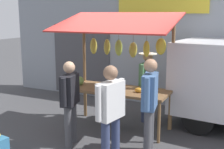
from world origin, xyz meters
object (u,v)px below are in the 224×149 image
at_px(market_stall, 119,58).
at_px(shopper_with_ponytail, 70,98).
at_px(vendor_with_sunhat, 147,81).
at_px(shopper_in_grey_tee, 150,100).
at_px(shopper_with_shopping_bag, 111,110).

distance_m(market_stall, shopper_with_ponytail, 1.45).
bearing_deg(shopper_with_ponytail, vendor_with_sunhat, -36.92).
height_order(vendor_with_sunhat, shopper_with_ponytail, vendor_with_sunhat).
bearing_deg(shopper_in_grey_tee, vendor_with_sunhat, 9.99).
xyz_separation_m(vendor_with_sunhat, shopper_with_ponytail, (0.86, 1.92, -0.02)).
bearing_deg(market_stall, vendor_with_sunhat, -120.88).
distance_m(market_stall, shopper_in_grey_tee, 1.51).
height_order(market_stall, vendor_with_sunhat, market_stall).
xyz_separation_m(market_stall, shopper_in_grey_tee, (-1.02, 0.97, -0.55)).
relative_size(market_stall, shopper_in_grey_tee, 1.46).
distance_m(vendor_with_sunhat, shopper_with_ponytail, 2.10).
xyz_separation_m(shopper_in_grey_tee, shopper_with_ponytail, (1.47, 0.26, -0.08)).
relative_size(shopper_in_grey_tee, shopper_with_shopping_bag, 1.02).
bearing_deg(shopper_with_ponytail, shopper_with_shopping_bag, -126.59).
bearing_deg(vendor_with_sunhat, market_stall, -26.17).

